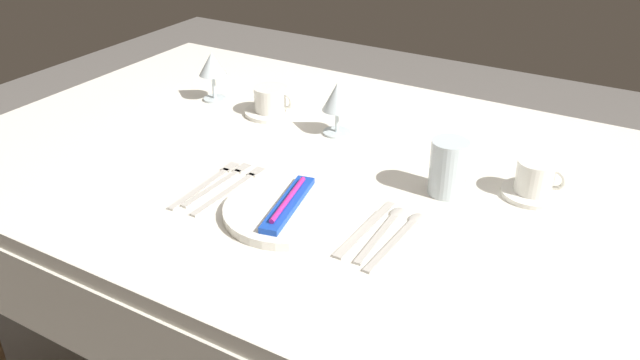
# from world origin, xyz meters

# --- Properties ---
(dining_table) EXTENTS (1.80, 1.11, 0.74)m
(dining_table) POSITION_xyz_m (0.00, 0.00, 0.66)
(dining_table) COLOR silver
(dining_table) RESTS_ON ground
(dinner_plate) EXTENTS (0.25, 0.25, 0.02)m
(dinner_plate) POSITION_xyz_m (0.01, -0.22, 0.75)
(dinner_plate) COLOR white
(dinner_plate) RESTS_ON dining_table
(toothbrush_package) EXTENTS (0.08, 0.21, 0.02)m
(toothbrush_package) POSITION_xyz_m (0.01, -0.22, 0.77)
(toothbrush_package) COLOR blue
(toothbrush_package) RESTS_ON dinner_plate
(fork_outer) EXTENTS (0.02, 0.23, 0.00)m
(fork_outer) POSITION_xyz_m (-0.14, -0.20, 0.74)
(fork_outer) COLOR beige
(fork_outer) RESTS_ON dining_table
(fork_inner) EXTENTS (0.02, 0.21, 0.00)m
(fork_inner) POSITION_xyz_m (-0.18, -0.19, 0.74)
(fork_inner) COLOR beige
(fork_inner) RESTS_ON dining_table
(fork_salad) EXTENTS (0.03, 0.22, 0.00)m
(fork_salad) POSITION_xyz_m (-0.20, -0.21, 0.74)
(fork_salad) COLOR beige
(fork_salad) RESTS_ON dining_table
(dinner_knife) EXTENTS (0.02, 0.22, 0.00)m
(dinner_knife) POSITION_xyz_m (0.17, -0.20, 0.74)
(dinner_knife) COLOR beige
(dinner_knife) RESTS_ON dining_table
(spoon_soup) EXTENTS (0.03, 0.21, 0.01)m
(spoon_soup) POSITION_xyz_m (0.20, -0.17, 0.74)
(spoon_soup) COLOR beige
(spoon_soup) RESTS_ON dining_table
(spoon_dessert) EXTENTS (0.03, 0.22, 0.01)m
(spoon_dessert) POSITION_xyz_m (0.23, -0.18, 0.74)
(spoon_dessert) COLOR beige
(spoon_dessert) RESTS_ON dining_table
(saucer_left) EXTENTS (0.14, 0.14, 0.01)m
(saucer_left) POSITION_xyz_m (-0.30, 0.18, 0.74)
(saucer_left) COLOR white
(saucer_left) RESTS_ON dining_table
(coffee_cup_left) EXTENTS (0.11, 0.09, 0.06)m
(coffee_cup_left) POSITION_xyz_m (-0.30, 0.18, 0.78)
(coffee_cup_left) COLOR white
(coffee_cup_left) RESTS_ON saucer_left
(saucer_right) EXTENTS (0.12, 0.12, 0.01)m
(saucer_right) POSITION_xyz_m (0.40, 0.09, 0.74)
(saucer_right) COLOR white
(saucer_right) RESTS_ON dining_table
(coffee_cup_right) EXTENTS (0.10, 0.08, 0.07)m
(coffee_cup_right) POSITION_xyz_m (0.40, 0.09, 0.78)
(coffee_cup_right) COLOR white
(coffee_cup_right) RESTS_ON saucer_right
(wine_glass_centre) EXTENTS (0.07, 0.07, 0.13)m
(wine_glass_centre) POSITION_xyz_m (-0.09, 0.15, 0.83)
(wine_glass_centre) COLOR silver
(wine_glass_centre) RESTS_ON dining_table
(wine_glass_left) EXTENTS (0.07, 0.07, 0.13)m
(wine_glass_left) POSITION_xyz_m (-0.49, 0.18, 0.84)
(wine_glass_left) COLOR silver
(wine_glass_left) RESTS_ON dining_table
(drink_tumbler) EXTENTS (0.08, 0.08, 0.12)m
(drink_tumbler) POSITION_xyz_m (0.24, 0.01, 0.79)
(drink_tumbler) COLOR silver
(drink_tumbler) RESTS_ON dining_table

